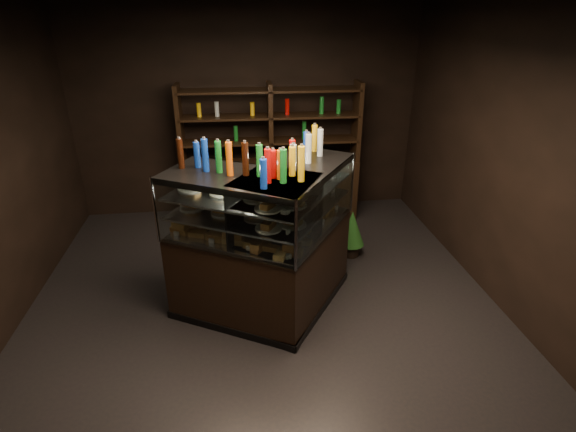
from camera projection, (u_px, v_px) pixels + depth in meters
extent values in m
plane|color=black|center=(263.00, 298.00, 4.97)|extent=(5.00, 5.00, 0.00)
cube|color=black|center=(248.00, 113.00, 6.57)|extent=(5.00, 0.02, 3.00)
cube|color=black|center=(298.00, 346.00, 2.09)|extent=(5.00, 0.02, 3.00)
cube|color=black|center=(502.00, 159.00, 4.62)|extent=(0.02, 5.00, 3.00)
cube|color=black|center=(294.00, 267.00, 4.70)|extent=(1.35, 1.54, 0.91)
cube|color=black|center=(294.00, 299.00, 4.87)|extent=(1.39, 1.58, 0.08)
cube|color=black|center=(295.00, 171.00, 4.24)|extent=(1.35, 1.54, 0.06)
cube|color=silver|center=(294.00, 228.00, 4.50)|extent=(1.27, 1.46, 0.02)
cube|color=silver|center=(294.00, 208.00, 4.41)|extent=(1.27, 1.46, 0.02)
cube|color=silver|center=(295.00, 190.00, 4.33)|extent=(1.27, 1.46, 0.02)
cube|color=white|center=(329.00, 206.00, 4.22)|extent=(0.78, 1.15, 0.64)
cylinder|color=silver|center=(352.00, 182.00, 4.79)|extent=(0.03, 0.03, 0.66)
cylinder|color=silver|center=(296.00, 236.00, 3.67)|extent=(0.03, 0.03, 0.66)
cube|color=black|center=(243.00, 277.00, 4.52)|extent=(1.55, 1.28, 0.91)
cube|color=black|center=(245.00, 311.00, 4.70)|extent=(1.59, 1.32, 0.08)
cube|color=black|center=(238.00, 178.00, 4.07)|extent=(1.55, 1.28, 0.06)
cube|color=silver|center=(241.00, 237.00, 4.32)|extent=(1.47, 1.20, 0.02)
cube|color=silver|center=(240.00, 217.00, 4.23)|extent=(1.47, 1.20, 0.02)
cube|color=silver|center=(239.00, 198.00, 4.15)|extent=(1.47, 1.20, 0.02)
cube|color=white|center=(221.00, 223.00, 3.89)|extent=(1.22, 0.68, 0.64)
cylinder|color=silver|center=(296.00, 236.00, 3.67)|extent=(0.03, 0.03, 0.66)
cylinder|color=silver|center=(155.00, 210.00, 4.13)|extent=(0.03, 0.03, 0.66)
cube|color=#C58B46|center=(269.00, 251.00, 4.00)|extent=(0.18, 0.20, 0.06)
cube|color=#C58B46|center=(279.00, 241.00, 4.16)|extent=(0.18, 0.20, 0.06)
cube|color=#C58B46|center=(289.00, 233.00, 4.31)|extent=(0.18, 0.20, 0.06)
cube|color=#C58B46|center=(297.00, 225.00, 4.47)|extent=(0.18, 0.20, 0.06)
cube|color=#C58B46|center=(306.00, 217.00, 4.63)|extent=(0.18, 0.20, 0.06)
cube|color=#C58B46|center=(313.00, 210.00, 4.78)|extent=(0.18, 0.20, 0.06)
cube|color=#C58B46|center=(320.00, 204.00, 4.94)|extent=(0.18, 0.20, 0.06)
cylinder|color=white|center=(269.00, 228.00, 3.98)|extent=(0.24, 0.24, 0.02)
cube|color=#C58B46|center=(269.00, 225.00, 3.96)|extent=(0.16, 0.19, 0.05)
cylinder|color=white|center=(286.00, 213.00, 4.26)|extent=(0.24, 0.24, 0.02)
cube|color=#C58B46|center=(286.00, 210.00, 4.25)|extent=(0.16, 0.19, 0.05)
cylinder|color=white|center=(302.00, 200.00, 4.54)|extent=(0.24, 0.24, 0.02)
cube|color=#C58B46|center=(302.00, 197.00, 4.53)|extent=(0.16, 0.19, 0.05)
cylinder|color=white|center=(316.00, 189.00, 4.83)|extent=(0.24, 0.24, 0.02)
cube|color=#C58B46|center=(316.00, 186.00, 4.81)|extent=(0.16, 0.19, 0.05)
cylinder|color=white|center=(268.00, 209.00, 3.89)|extent=(0.24, 0.24, 0.02)
cube|color=#C58B46|center=(268.00, 205.00, 3.88)|extent=(0.16, 0.19, 0.05)
cylinder|color=white|center=(286.00, 195.00, 4.18)|extent=(0.24, 0.24, 0.02)
cube|color=#C58B46|center=(286.00, 191.00, 4.16)|extent=(0.16, 0.19, 0.05)
cylinder|color=white|center=(302.00, 183.00, 4.46)|extent=(0.24, 0.24, 0.02)
cube|color=#C58B46|center=(302.00, 179.00, 4.45)|extent=(0.16, 0.19, 0.05)
cylinder|color=white|center=(316.00, 172.00, 4.75)|extent=(0.24, 0.24, 0.02)
cube|color=#C58B46|center=(316.00, 169.00, 4.73)|extent=(0.16, 0.19, 0.05)
cube|color=#C58B46|center=(187.00, 225.00, 4.47)|extent=(0.20, 0.17, 0.06)
cube|color=#C58B46|center=(204.00, 228.00, 4.41)|extent=(0.20, 0.17, 0.06)
cube|color=#C58B46|center=(221.00, 231.00, 4.34)|extent=(0.20, 0.17, 0.06)
cube|color=#C58B46|center=(239.00, 235.00, 4.28)|extent=(0.20, 0.17, 0.06)
cube|color=#C58B46|center=(258.00, 238.00, 4.21)|extent=(0.20, 0.17, 0.06)
cube|color=#C58B46|center=(277.00, 242.00, 4.15)|extent=(0.20, 0.17, 0.06)
cube|color=#C58B46|center=(296.00, 246.00, 4.08)|extent=(0.20, 0.17, 0.06)
cylinder|color=white|center=(192.00, 207.00, 4.40)|extent=(0.24, 0.24, 0.02)
cube|color=#C58B46|center=(192.00, 203.00, 4.39)|extent=(0.19, 0.16, 0.05)
cylinder|color=white|center=(224.00, 212.00, 4.28)|extent=(0.24, 0.24, 0.02)
cube|color=#C58B46|center=(223.00, 209.00, 4.27)|extent=(0.19, 0.16, 0.05)
cylinder|color=white|center=(257.00, 218.00, 4.17)|extent=(0.24, 0.24, 0.02)
cube|color=#C58B46|center=(257.00, 215.00, 4.15)|extent=(0.19, 0.16, 0.05)
cylinder|color=white|center=(292.00, 224.00, 4.05)|extent=(0.24, 0.24, 0.02)
cube|color=#C58B46|center=(292.00, 221.00, 4.03)|extent=(0.19, 0.16, 0.05)
cylinder|color=white|center=(190.00, 188.00, 4.32)|extent=(0.24, 0.24, 0.02)
cube|color=#C58B46|center=(190.00, 185.00, 4.30)|extent=(0.19, 0.16, 0.05)
cylinder|color=white|center=(222.00, 194.00, 4.20)|extent=(0.24, 0.24, 0.02)
cube|color=#C58B46|center=(222.00, 190.00, 4.19)|extent=(0.19, 0.16, 0.05)
cylinder|color=white|center=(256.00, 199.00, 4.08)|extent=(0.24, 0.24, 0.02)
cube|color=#C58B46|center=(256.00, 196.00, 4.07)|extent=(0.19, 0.16, 0.05)
cylinder|color=white|center=(292.00, 205.00, 3.97)|extent=(0.24, 0.24, 0.02)
cube|color=#C58B46|center=(292.00, 201.00, 3.95)|extent=(0.19, 0.16, 0.05)
cylinder|color=#D8590A|center=(264.00, 173.00, 3.70)|extent=(0.06, 0.06, 0.28)
cylinder|color=silver|center=(264.00, 155.00, 3.64)|extent=(0.03, 0.03, 0.02)
cylinder|color=black|center=(272.00, 168.00, 3.81)|extent=(0.06, 0.06, 0.28)
cylinder|color=silver|center=(271.00, 151.00, 3.74)|extent=(0.03, 0.03, 0.02)
cylinder|color=#0F38B2|center=(279.00, 164.00, 3.91)|extent=(0.06, 0.06, 0.28)
cylinder|color=silver|center=(279.00, 147.00, 3.85)|extent=(0.03, 0.03, 0.02)
cylinder|color=#147223|center=(285.00, 160.00, 4.02)|extent=(0.06, 0.06, 0.28)
cylinder|color=silver|center=(285.00, 143.00, 3.95)|extent=(0.03, 0.03, 0.02)
cylinder|color=silver|center=(292.00, 156.00, 4.12)|extent=(0.06, 0.06, 0.28)
cylinder|color=silver|center=(292.00, 140.00, 4.06)|extent=(0.03, 0.03, 0.02)
cylinder|color=#B20C0A|center=(298.00, 152.00, 4.22)|extent=(0.06, 0.06, 0.28)
cylinder|color=silver|center=(298.00, 136.00, 4.16)|extent=(0.03, 0.03, 0.02)
cylinder|color=yellow|center=(304.00, 148.00, 4.33)|extent=(0.06, 0.06, 0.28)
cylinder|color=silver|center=(304.00, 133.00, 4.27)|extent=(0.03, 0.03, 0.02)
cylinder|color=#D8590A|center=(309.00, 145.00, 4.43)|extent=(0.06, 0.06, 0.28)
cylinder|color=silver|center=(309.00, 130.00, 4.37)|extent=(0.03, 0.03, 0.02)
cylinder|color=black|center=(314.00, 142.00, 4.54)|extent=(0.06, 0.06, 0.28)
cylinder|color=silver|center=(315.00, 127.00, 4.47)|extent=(0.03, 0.03, 0.02)
cylinder|color=#0F38B2|center=(319.00, 139.00, 4.64)|extent=(0.06, 0.06, 0.28)
cylinder|color=silver|center=(320.00, 124.00, 4.58)|extent=(0.03, 0.03, 0.02)
cylinder|color=#D8590A|center=(182.00, 153.00, 4.19)|extent=(0.06, 0.06, 0.28)
cylinder|color=silver|center=(180.00, 137.00, 4.13)|extent=(0.03, 0.03, 0.02)
cylinder|color=black|center=(194.00, 155.00, 4.15)|extent=(0.06, 0.06, 0.28)
cylinder|color=silver|center=(192.00, 139.00, 4.08)|extent=(0.03, 0.03, 0.02)
cylinder|color=#0F38B2|center=(206.00, 156.00, 4.10)|extent=(0.06, 0.06, 0.28)
cylinder|color=silver|center=(205.00, 140.00, 4.04)|extent=(0.03, 0.03, 0.02)
cylinder|color=#147223|center=(218.00, 158.00, 4.06)|extent=(0.06, 0.06, 0.28)
cylinder|color=silver|center=(217.00, 142.00, 4.00)|extent=(0.03, 0.03, 0.02)
cylinder|color=silver|center=(231.00, 160.00, 4.02)|extent=(0.06, 0.06, 0.28)
cylinder|color=silver|center=(230.00, 143.00, 3.95)|extent=(0.03, 0.03, 0.02)
cylinder|color=#B20C0A|center=(244.00, 161.00, 3.97)|extent=(0.06, 0.06, 0.28)
cylinder|color=silver|center=(243.00, 145.00, 3.91)|extent=(0.03, 0.03, 0.02)
cylinder|color=yellow|center=(257.00, 163.00, 3.93)|extent=(0.06, 0.06, 0.28)
cylinder|color=silver|center=(256.00, 146.00, 3.87)|extent=(0.03, 0.03, 0.02)
cylinder|color=#D8590A|center=(271.00, 165.00, 3.89)|extent=(0.06, 0.06, 0.28)
cylinder|color=silver|center=(270.00, 148.00, 3.82)|extent=(0.03, 0.03, 0.02)
cylinder|color=black|center=(284.00, 167.00, 3.84)|extent=(0.06, 0.06, 0.28)
cylinder|color=silver|center=(284.00, 150.00, 3.78)|extent=(0.03, 0.03, 0.02)
cylinder|color=#0F38B2|center=(298.00, 168.00, 3.80)|extent=(0.06, 0.06, 0.28)
cylinder|color=silver|center=(299.00, 151.00, 3.74)|extent=(0.03, 0.03, 0.02)
cylinder|color=black|center=(351.00, 249.00, 5.79)|extent=(0.22, 0.22, 0.16)
cone|color=#22611B|center=(352.00, 228.00, 5.66)|extent=(0.33, 0.33, 0.45)
cone|color=#22611B|center=(353.00, 217.00, 5.60)|extent=(0.25, 0.25, 0.32)
cube|color=black|center=(271.00, 190.00, 6.65)|extent=(2.53, 0.47, 0.90)
cube|color=black|center=(180.00, 126.00, 6.11)|extent=(0.07, 0.38, 1.10)
cube|color=black|center=(270.00, 123.00, 6.22)|extent=(0.07, 0.38, 1.10)
cube|color=black|center=(357.00, 121.00, 6.34)|extent=(0.07, 0.38, 1.10)
cube|color=black|center=(270.00, 141.00, 6.33)|extent=(2.48, 0.43, 0.03)
cube|color=black|center=(270.00, 116.00, 6.18)|extent=(2.48, 0.43, 0.03)
cube|color=black|center=(270.00, 90.00, 6.03)|extent=(2.48, 0.43, 0.03)
cylinder|color=#D8590A|center=(201.00, 134.00, 6.18)|extent=(0.06, 0.06, 0.22)
cylinder|color=black|center=(218.00, 134.00, 6.21)|extent=(0.06, 0.06, 0.22)
cylinder|color=#0F38B2|center=(236.00, 133.00, 6.23)|extent=(0.06, 0.06, 0.22)
cylinder|color=#147223|center=(253.00, 133.00, 6.25)|extent=(0.06, 0.06, 0.22)
cylinder|color=silver|center=(270.00, 132.00, 6.28)|extent=(0.06, 0.06, 0.22)
cylinder|color=#B20C0A|center=(287.00, 132.00, 6.30)|extent=(0.06, 0.06, 0.22)
cylinder|color=yellow|center=(304.00, 131.00, 6.32)|extent=(0.06, 0.06, 0.22)
cylinder|color=#D8590A|center=(321.00, 131.00, 6.35)|extent=(0.06, 0.06, 0.22)
cylinder|color=black|center=(338.00, 130.00, 6.37)|extent=(0.06, 0.06, 0.22)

